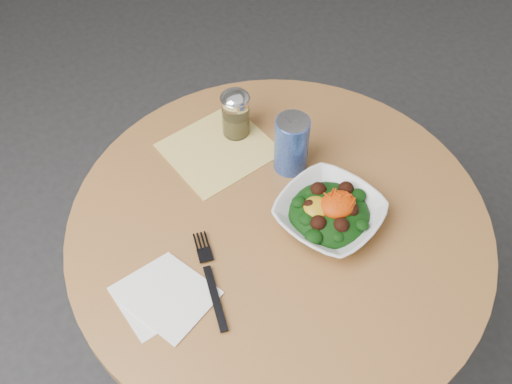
{
  "coord_description": "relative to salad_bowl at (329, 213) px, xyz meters",
  "views": [
    {
      "loc": [
        -0.4,
        -0.57,
        1.74
      ],
      "look_at": [
        -0.03,
        0.05,
        0.81
      ],
      "focal_mm": 40.0,
      "sensor_mm": 36.0,
      "label": 1
    }
  ],
  "objects": [
    {
      "name": "paper_napkins",
      "position": [
        -0.37,
        0.02,
        -0.03
      ],
      "size": [
        0.19,
        0.19,
        0.0
      ],
      "color": "white",
      "rests_on": "table"
    },
    {
      "name": "beverage_can",
      "position": [
        0.02,
        0.17,
        0.04
      ],
      "size": [
        0.08,
        0.08,
        0.15
      ],
      "color": "#0D2093",
      "rests_on": "table"
    },
    {
      "name": "fork",
      "position": [
        -0.28,
        0.01,
        -0.02
      ],
      "size": [
        0.08,
        0.22,
        0.0
      ],
      "color": "black",
      "rests_on": "table"
    },
    {
      "name": "cloth_napkin",
      "position": [
        -0.1,
        0.3,
        -0.03
      ],
      "size": [
        0.25,
        0.24,
        0.0
      ],
      "primitive_type": "cube",
      "rotation": [
        0.0,
        0.0,
        0.12
      ],
      "color": "#E7B20C",
      "rests_on": "table"
    },
    {
      "name": "salad_bowl",
      "position": [
        0.0,
        0.0,
        0.0
      ],
      "size": [
        0.27,
        0.27,
        0.08
      ],
      "color": "white",
      "rests_on": "table"
    },
    {
      "name": "spice_shaker",
      "position": [
        -0.04,
        0.33,
        0.03
      ],
      "size": [
        0.07,
        0.07,
        0.12
      ],
      "color": "silver",
      "rests_on": "table"
    },
    {
      "name": "table",
      "position": [
        -0.09,
        0.05,
        -0.23
      ],
      "size": [
        0.9,
        0.9,
        0.75
      ],
      "color": "black",
      "rests_on": "ground"
    },
    {
      "name": "ground",
      "position": [
        -0.09,
        0.05,
        -0.78
      ],
      "size": [
        6.0,
        6.0,
        0.0
      ],
      "primitive_type": "plane",
      "color": "#2F2F31",
      "rests_on": "ground"
    }
  ]
}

